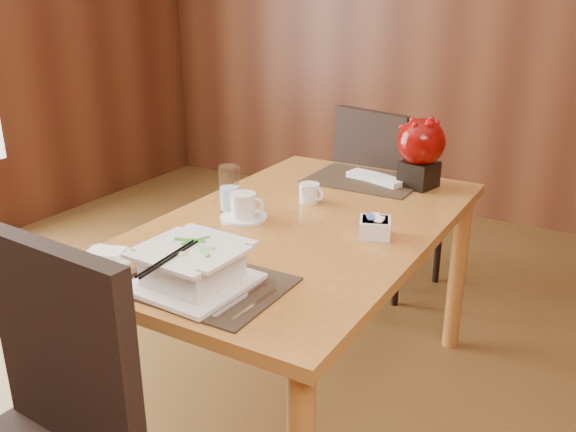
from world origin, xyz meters
The scene contains 13 objects.
back_wall centered at (0.00, 3.00, 1.40)m, with size 5.00×0.02×2.80m, color #582D19.
dining_table centered at (0.00, 0.60, 0.65)m, with size 0.90×1.50×0.75m.
placemat_near centered at (0.00, 0.05, 0.75)m, with size 0.45×0.33×0.01m, color black.
placemat_far centered at (0.00, 1.15, 0.75)m, with size 0.45×0.33×0.01m, color black.
soup_setting centered at (-0.01, 0.03, 0.81)m, with size 0.30×0.30×0.12m.
coffee_cup centered at (-0.18, 0.52, 0.79)m, with size 0.16×0.16×0.09m.
water_glass centered at (-0.27, 0.56, 0.83)m, with size 0.07×0.07×0.17m, color white.
creamer_jug centered at (-0.07, 0.80, 0.79)m, with size 0.10×0.10×0.07m, color white, non-canonical shape.
sugar_caddy centered at (0.27, 0.61, 0.78)m, with size 0.10×0.10×0.06m, color white.
berry_decor centered at (0.22, 1.18, 0.91)m, with size 0.19×0.19×0.28m.
napkins_far centered at (0.06, 1.15, 0.77)m, with size 0.25×0.09×0.02m, color white, non-canonical shape.
bread_plate centered at (-0.34, 0.03, 0.76)m, with size 0.16×0.16×0.01m, color white.
far_chair centered at (-0.11, 1.66, 0.54)m, with size 0.55×0.55×0.96m.
Camera 1 is at (0.95, -1.11, 1.51)m, focal length 38.00 mm.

